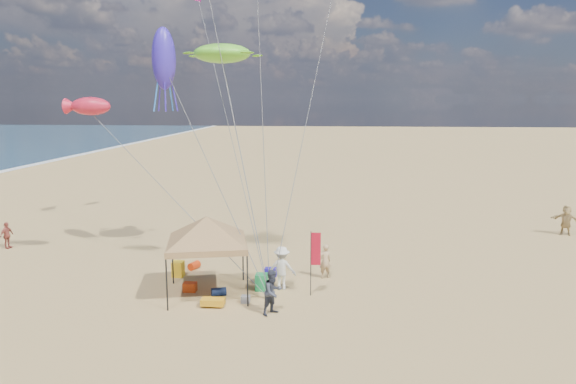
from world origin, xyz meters
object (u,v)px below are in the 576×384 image
(person_near_a, at_px, (325,261))
(person_far_c, at_px, (566,220))
(canopy_tent, at_px, (206,219))
(person_far_a, at_px, (7,235))
(cooler_blue, at_px, (271,272))
(feather_flag, at_px, (315,253))
(person_near_c, at_px, (282,268))
(chair_green, at_px, (262,282))
(chair_yellow, at_px, (178,269))
(cooler_red, at_px, (190,287))
(beach_cart, at_px, (213,302))
(person_near_b, at_px, (273,292))

(person_near_a, distance_m, person_far_c, 16.76)
(person_near_a, bearing_deg, canopy_tent, 5.06)
(person_far_a, height_order, person_far_c, person_far_c)
(cooler_blue, bearing_deg, person_far_a, 167.68)
(feather_flag, height_order, person_near_c, feather_flag)
(chair_green, relative_size, chair_yellow, 1.00)
(cooler_red, xyz_separation_m, person_near_c, (3.81, 0.65, 0.74))
(chair_yellow, relative_size, beach_cart, 0.78)
(canopy_tent, xyz_separation_m, chair_green, (2.13, 0.70, -2.83))
(person_near_c, bearing_deg, cooler_blue, -63.72)
(feather_flag, relative_size, beach_cart, 3.02)
(person_far_a, bearing_deg, person_near_b, -105.09)
(feather_flag, distance_m, person_near_a, 2.48)
(feather_flag, distance_m, beach_cart, 4.48)
(canopy_tent, distance_m, person_far_a, 13.94)
(canopy_tent, bearing_deg, beach_cart, -69.20)
(canopy_tent, xyz_separation_m, chair_yellow, (-1.91, 2.09, -2.83))
(chair_green, height_order, person_far_c, person_far_c)
(chair_yellow, distance_m, person_far_c, 22.81)
(cooler_red, distance_m, person_far_a, 12.86)
(chair_green, relative_size, person_near_b, 0.41)
(person_near_b, height_order, person_far_c, person_far_c)
(person_near_c, bearing_deg, chair_yellow, -10.20)
(person_near_b, bearing_deg, person_near_a, 18.09)
(canopy_tent, distance_m, person_near_b, 4.13)
(chair_yellow, height_order, person_near_a, person_near_a)
(person_near_b, bearing_deg, beach_cart, 119.99)
(person_near_c, bearing_deg, cooler_red, 13.24)
(chair_green, height_order, person_near_a, person_near_a)
(beach_cart, distance_m, person_near_a, 5.72)
(person_far_a, bearing_deg, chair_green, -98.04)
(chair_yellow, bearing_deg, person_far_a, 160.93)
(beach_cart, xyz_separation_m, person_near_a, (4.26, 3.78, 0.59))
(chair_yellow, bearing_deg, person_near_c, -13.70)
(beach_cart, distance_m, person_near_b, 2.55)
(feather_flag, bearing_deg, beach_cart, -158.07)
(beach_cart, bearing_deg, chair_yellow, 125.33)
(canopy_tent, xyz_separation_m, person_far_a, (-12.46, 5.73, -2.45))
(chair_green, relative_size, person_near_c, 0.38)
(feather_flag, bearing_deg, person_near_b, -125.50)
(canopy_tent, distance_m, beach_cart, 3.29)
(person_near_c, xyz_separation_m, person_far_c, (15.86, 10.67, -0.02))
(cooler_red, distance_m, person_near_c, 3.94)
(cooler_blue, height_order, person_near_a, person_near_a)
(feather_flag, bearing_deg, person_near_c, 155.45)
(chair_yellow, xyz_separation_m, person_near_a, (6.66, 0.39, 0.44))
(beach_cart, bearing_deg, feather_flag, 21.93)
(cooler_blue, xyz_separation_m, chair_green, (-0.16, -1.82, 0.16))
(chair_green, distance_m, beach_cart, 2.59)
(beach_cart, bearing_deg, person_near_b, -11.50)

